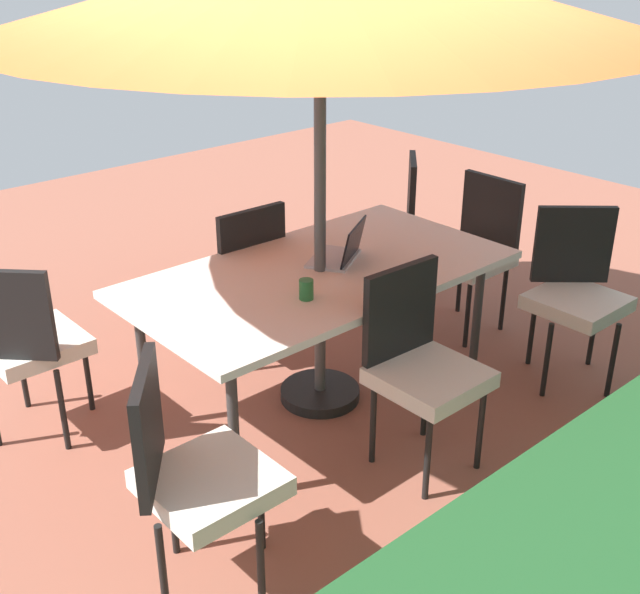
{
  "coord_description": "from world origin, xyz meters",
  "views": [
    {
      "loc": [
        2.51,
        2.83,
        2.38
      ],
      "look_at": [
        0.0,
        0.0,
        0.62
      ],
      "focal_mm": 44.62,
      "sensor_mm": 36.0,
      "label": 1
    }
  ],
  "objects_px": {
    "chair_northwest": "(576,288)",
    "chair_north": "(421,361)",
    "dining_table": "(320,279)",
    "chair_northeast": "(193,470)",
    "chair_southwest": "(389,218)",
    "laptop": "(341,252)",
    "cup": "(306,289)",
    "chair_southeast": "(26,339)",
    "chair_south": "(239,273)",
    "chair_west": "(474,247)"
  },
  "relations": [
    {
      "from": "chair_northwest",
      "to": "laptop",
      "type": "height_order",
      "value": "laptop"
    },
    {
      "from": "chair_southwest",
      "to": "laptop",
      "type": "bearing_deg",
      "value": -11.11
    },
    {
      "from": "laptop",
      "to": "cup",
      "type": "height_order",
      "value": "laptop"
    },
    {
      "from": "chair_northwest",
      "to": "chair_southwest",
      "type": "relative_size",
      "value": 1.0
    },
    {
      "from": "chair_southeast",
      "to": "chair_north",
      "type": "height_order",
      "value": "same"
    },
    {
      "from": "chair_northwest",
      "to": "chair_north",
      "type": "distance_m",
      "value": 1.27
    },
    {
      "from": "dining_table",
      "to": "laptop",
      "type": "relative_size",
      "value": 5.02
    },
    {
      "from": "chair_northwest",
      "to": "cup",
      "type": "distance_m",
      "value": 1.64
    },
    {
      "from": "dining_table",
      "to": "cup",
      "type": "xyz_separation_m",
      "value": [
        0.28,
        0.22,
        0.1
      ]
    },
    {
      "from": "cup",
      "to": "laptop",
      "type": "bearing_deg",
      "value": -151.62
    },
    {
      "from": "chair_north",
      "to": "chair_south",
      "type": "bearing_deg",
      "value": 93.14
    },
    {
      "from": "dining_table",
      "to": "laptop",
      "type": "height_order",
      "value": "laptop"
    },
    {
      "from": "chair_west",
      "to": "laptop",
      "type": "height_order",
      "value": "laptop"
    },
    {
      "from": "chair_southeast",
      "to": "chair_west",
      "type": "relative_size",
      "value": 1.0
    },
    {
      "from": "chair_south",
      "to": "chair_southwest",
      "type": "relative_size",
      "value": 1.0
    },
    {
      "from": "chair_south",
      "to": "chair_west",
      "type": "bearing_deg",
      "value": 156.21
    },
    {
      "from": "chair_north",
      "to": "laptop",
      "type": "xyz_separation_m",
      "value": [
        -0.18,
        -0.75,
        0.27
      ]
    },
    {
      "from": "dining_table",
      "to": "chair_north",
      "type": "xyz_separation_m",
      "value": [
        0.02,
        0.73,
        -0.17
      ]
    },
    {
      "from": "chair_west",
      "to": "chair_north",
      "type": "relative_size",
      "value": 1.0
    },
    {
      "from": "chair_southeast",
      "to": "chair_northwest",
      "type": "bearing_deg",
      "value": -163.69
    },
    {
      "from": "dining_table",
      "to": "chair_northeast",
      "type": "relative_size",
      "value": 2.05
    },
    {
      "from": "chair_southeast",
      "to": "chair_west",
      "type": "height_order",
      "value": "same"
    },
    {
      "from": "chair_southeast",
      "to": "cup",
      "type": "bearing_deg",
      "value": -176.08
    },
    {
      "from": "chair_northwest",
      "to": "cup",
      "type": "relative_size",
      "value": 9.91
    },
    {
      "from": "chair_northeast",
      "to": "chair_southwest",
      "type": "distance_m",
      "value": 2.97
    },
    {
      "from": "chair_northwest",
      "to": "chair_west",
      "type": "bearing_deg",
      "value": 127.19
    },
    {
      "from": "laptop",
      "to": "chair_northwest",
      "type": "bearing_deg",
      "value": 114.37
    },
    {
      "from": "chair_northeast",
      "to": "chair_west",
      "type": "distance_m",
      "value": 2.69
    },
    {
      "from": "chair_southwest",
      "to": "laptop",
      "type": "xyz_separation_m",
      "value": [
        1.15,
        0.74,
        0.27
      ]
    },
    {
      "from": "dining_table",
      "to": "chair_west",
      "type": "relative_size",
      "value": 2.05
    },
    {
      "from": "dining_table",
      "to": "cup",
      "type": "distance_m",
      "value": 0.37
    },
    {
      "from": "chair_northwest",
      "to": "cup",
      "type": "xyz_separation_m",
      "value": [
        1.53,
        -0.53,
        0.27
      ]
    },
    {
      "from": "chair_southeast",
      "to": "chair_south",
      "type": "bearing_deg",
      "value": -135.42
    },
    {
      "from": "dining_table",
      "to": "chair_north",
      "type": "height_order",
      "value": "chair_north"
    },
    {
      "from": "chair_northwest",
      "to": "chair_west",
      "type": "distance_m",
      "value": 0.78
    },
    {
      "from": "chair_northwest",
      "to": "chair_southwest",
      "type": "height_order",
      "value": "same"
    },
    {
      "from": "chair_northeast",
      "to": "chair_southwest",
      "type": "xyz_separation_m",
      "value": [
        -2.58,
        -1.47,
        0.0
      ]
    },
    {
      "from": "chair_northwest",
      "to": "chair_southeast",
      "type": "bearing_deg",
      "value": -167.11
    },
    {
      "from": "dining_table",
      "to": "cup",
      "type": "relative_size",
      "value": 20.31
    },
    {
      "from": "chair_northwest",
      "to": "chair_south",
      "type": "relative_size",
      "value": 1.0
    },
    {
      "from": "chair_northeast",
      "to": "chair_south",
      "type": "distance_m",
      "value": 1.85
    },
    {
      "from": "chair_northwest",
      "to": "laptop",
      "type": "bearing_deg",
      "value": -173.01
    },
    {
      "from": "dining_table",
      "to": "chair_south",
      "type": "bearing_deg",
      "value": -86.7
    },
    {
      "from": "laptop",
      "to": "dining_table",
      "type": "bearing_deg",
      "value": -22.79
    },
    {
      "from": "chair_southwest",
      "to": "cup",
      "type": "distance_m",
      "value": 1.89
    },
    {
      "from": "chair_southeast",
      "to": "chair_northwest",
      "type": "relative_size",
      "value": 1.0
    },
    {
      "from": "chair_northeast",
      "to": "chair_north",
      "type": "relative_size",
      "value": 1.0
    },
    {
      "from": "chair_northeast",
      "to": "cup",
      "type": "xyz_separation_m",
      "value": [
        -0.99,
        -0.49,
        0.27
      ]
    },
    {
      "from": "chair_northeast",
      "to": "cup",
      "type": "bearing_deg",
      "value": -25.69
    },
    {
      "from": "chair_southeast",
      "to": "chair_northeast",
      "type": "bearing_deg",
      "value": 137.41
    }
  ]
}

